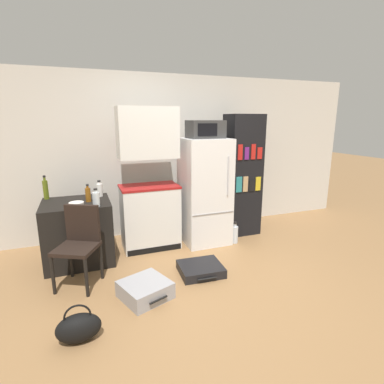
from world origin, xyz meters
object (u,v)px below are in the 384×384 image
object	(u,v)px
side_table	(78,232)
water_bottle_front	(235,234)
suitcase_large_flat	(201,269)
bottle_clear_short	(96,199)
chair	(80,239)
suitcase_small_flat	(145,290)
refrigerator	(205,191)
microwave	(205,129)
bottle_milk_white	(100,190)
bottle_amber_beer	(88,194)
bottle_olive_oil	(46,189)
kitchen_hutch	(149,185)
bookshelf	(242,176)
bowl	(76,204)
handbag	(79,328)

from	to	relation	value
side_table	water_bottle_front	distance (m)	2.16
suitcase_large_flat	bottle_clear_short	bearing A→B (deg)	156.65
chair	suitcase_small_flat	bearing A→B (deg)	-15.05
refrigerator	suitcase_small_flat	bearing A→B (deg)	-134.68
microwave	bottle_milk_white	size ratio (longest dim) A/B	2.24
chair	bottle_amber_beer	bearing A→B (deg)	103.58
chair	water_bottle_front	size ratio (longest dim) A/B	2.71
bottle_olive_oil	suitcase_small_flat	size ratio (longest dim) A/B	0.54
side_table	kitchen_hutch	world-z (taller)	kitchen_hutch
bottle_amber_beer	suitcase_small_flat	size ratio (longest dim) A/B	0.38
bottle_olive_oil	suitcase_large_flat	size ratio (longest dim) A/B	0.58
bookshelf	refrigerator	bearing A→B (deg)	-170.29
bottle_milk_white	bowl	distance (m)	0.49
bottle_olive_oil	side_table	bearing A→B (deg)	-39.49
chair	handbag	world-z (taller)	chair
bottle_amber_beer	bottle_clear_short	distance (m)	0.26
bottle_olive_oil	water_bottle_front	world-z (taller)	bottle_olive_oil
kitchen_hutch	bottle_olive_oil	size ratio (longest dim) A/B	6.33
kitchen_hutch	bowl	xyz separation A→B (m)	(-0.94, -0.32, -0.09)
bookshelf	bottle_clear_short	distance (m)	2.25
suitcase_small_flat	handbag	xyz separation A→B (m)	(-0.64, -0.42, 0.04)
microwave	suitcase_small_flat	xyz separation A→B (m)	(-1.14, -1.16, -1.56)
bottle_amber_beer	bottle_olive_oil	world-z (taller)	bottle_olive_oil
side_table	microwave	xyz separation A→B (m)	(1.75, 0.04, 1.25)
bottle_amber_beer	suitcase_large_flat	size ratio (longest dim) A/B	0.42
bottle_milk_white	bottle_olive_oil	bearing A→B (deg)	171.38
bottle_olive_oil	handbag	xyz separation A→B (m)	(0.31, -1.82, -0.79)
suitcase_small_flat	water_bottle_front	distance (m)	1.79
suitcase_large_flat	suitcase_small_flat	world-z (taller)	suitcase_small_flat
bottle_milk_white	suitcase_large_flat	size ratio (longest dim) A/B	0.41
bottle_amber_beer	bowl	bearing A→B (deg)	-132.01
side_table	bowl	size ratio (longest dim) A/B	4.74
refrigerator	bowl	world-z (taller)	refrigerator
side_table	chair	world-z (taller)	chair
microwave	bottle_amber_beer	xyz separation A→B (m)	(-1.60, -0.09, -0.77)
bottle_clear_short	water_bottle_front	world-z (taller)	bottle_clear_short
side_table	bottle_clear_short	size ratio (longest dim) A/B	3.76
bookshelf	handbag	size ratio (longest dim) A/B	5.15
bottle_olive_oil	refrigerator	bearing A→B (deg)	-6.49
bottle_milk_white	bottle_clear_short	bearing A→B (deg)	-98.46
refrigerator	bottle_olive_oil	world-z (taller)	refrigerator
bottle_milk_white	chair	bearing A→B (deg)	-110.72
refrigerator	water_bottle_front	world-z (taller)	refrigerator
refrigerator	bottle_milk_white	world-z (taller)	refrigerator
refrigerator	bottle_amber_beer	xyz separation A→B (m)	(-1.60, -0.09, 0.12)
suitcase_large_flat	water_bottle_front	world-z (taller)	water_bottle_front
bottle_clear_short	water_bottle_front	bearing A→B (deg)	3.00
bottle_clear_short	handbag	distance (m)	1.48
side_table	suitcase_large_flat	world-z (taller)	side_table
kitchen_hutch	bottle_clear_short	bearing A→B (deg)	-150.13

